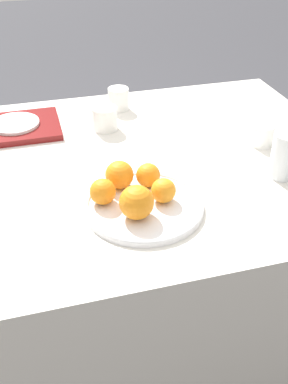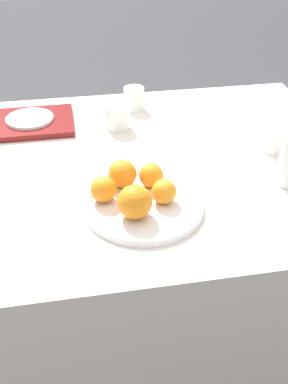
{
  "view_description": "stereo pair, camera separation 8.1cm",
  "coord_description": "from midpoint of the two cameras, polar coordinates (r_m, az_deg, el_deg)",
  "views": [
    {
      "loc": [
        -0.25,
        -1.1,
        1.4
      ],
      "look_at": [
        -0.01,
        -0.24,
        0.78
      ],
      "focal_mm": 42.0,
      "sensor_mm": 36.0,
      "label": 1
    },
    {
      "loc": [
        -0.17,
        -1.12,
        1.4
      ],
      "look_at": [
        -0.01,
        -0.24,
        0.78
      ],
      "focal_mm": 42.0,
      "sensor_mm": 36.0,
      "label": 2
    }
  ],
  "objects": [
    {
      "name": "ground_plane",
      "position": [
        1.8,
        0.45,
        -16.53
      ],
      "size": [
        12.0,
        12.0,
        0.0
      ],
      "primitive_type": "plane",
      "color": "#38383D"
    },
    {
      "name": "fruit_platter",
      "position": [
        1.11,
        2.1,
        -1.79
      ],
      "size": [
        0.3,
        0.3,
        0.02
      ],
      "color": "silver",
      "rests_on": "table"
    },
    {
      "name": "table",
      "position": [
        1.53,
        0.52,
        -7.88
      ],
      "size": [
        1.36,
        1.0,
        0.73
      ],
      "color": "silver",
      "rests_on": "ground_plane"
    },
    {
      "name": "orange_4",
      "position": [
        1.16,
        2.92,
        2.07
      ],
      "size": [
        0.06,
        0.06,
        0.06
      ],
      "color": "orange",
      "rests_on": "fruit_platter"
    },
    {
      "name": "orange_1",
      "position": [
        1.16,
        -0.76,
        2.29
      ],
      "size": [
        0.07,
        0.07,
        0.07
      ],
      "color": "orange",
      "rests_on": "fruit_platter"
    },
    {
      "name": "orange_2",
      "position": [
        1.1,
        4.67,
        0.01
      ],
      "size": [
        0.06,
        0.06,
        0.06
      ],
      "color": "orange",
      "rests_on": "fruit_platter"
    },
    {
      "name": "cup_1",
      "position": [
        1.48,
        -1.79,
        9.44
      ],
      "size": [
        0.08,
        0.08,
        0.08
      ],
      "color": "white",
      "rests_on": "table"
    },
    {
      "name": "serving_tray",
      "position": [
        1.54,
        -12.77,
        8.54
      ],
      "size": [
        0.28,
        0.22,
        0.02
      ],
      "color": "maroon",
      "rests_on": "table"
    },
    {
      "name": "orange_3",
      "position": [
        1.1,
        -3.07,
        0.27
      ],
      "size": [
        0.07,
        0.07,
        0.07
      ],
      "color": "orange",
      "rests_on": "fruit_platter"
    },
    {
      "name": "side_plate",
      "position": [
        1.54,
        -12.84,
        9.04
      ],
      "size": [
        0.16,
        0.16,
        0.01
      ],
      "color": "white",
      "rests_on": "serving_tray"
    },
    {
      "name": "orange_0",
      "position": [
        1.05,
        1.04,
        -1.32
      ],
      "size": [
        0.08,
        0.08,
        0.08
      ],
      "color": "orange",
      "rests_on": "fruit_platter"
    },
    {
      "name": "cup_2",
      "position": [
        1.42,
        17.78,
        6.28
      ],
      "size": [
        0.07,
        0.07,
        0.07
      ],
      "color": "white",
      "rests_on": "table"
    },
    {
      "name": "cup_0",
      "position": [
        1.62,
        0.17,
        11.8
      ],
      "size": [
        0.07,
        0.07,
        0.08
      ],
      "color": "white",
      "rests_on": "table"
    }
  ]
}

